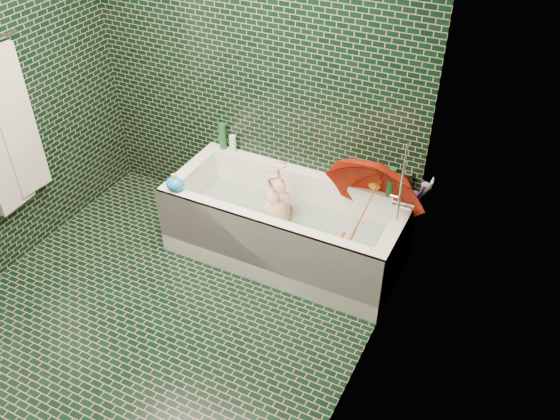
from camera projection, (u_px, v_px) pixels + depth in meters
The scene contains 19 objects.
floor at pixel (156, 324), 3.91m from camera, with size 2.80×2.80×0.00m, color black.
wall_back at pixel (253, 69), 4.16m from camera, with size 2.80×2.80×0.00m, color black.
wall_right at pixel (355, 233), 2.70m from camera, with size 2.80×2.80×0.00m, color black.
bathtub at pixel (285, 233), 4.35m from camera, with size 1.70×0.75×0.55m.
bath_mat at pixel (286, 237), 4.39m from camera, with size 1.35×0.47×0.01m, color green.
water at pixel (286, 222), 4.30m from camera, with size 1.48×0.53×0.00m, color silver.
towel at pixel (5, 130), 3.91m from camera, with size 0.08×0.44×1.12m.
faucet at pixel (402, 199), 3.72m from camera, with size 0.18×0.19×0.55m.
child at pixel (281, 220), 4.30m from camera, with size 0.31×0.21×0.86m, color #EBAC92.
umbrella at pixel (367, 205), 3.93m from camera, with size 0.67×0.67×0.59m, color red.
soap_bottle_a at pixel (411, 198), 4.11m from camera, with size 0.10×0.10×0.27m, color white.
soap_bottle_b at pixel (411, 199), 4.11m from camera, with size 0.09×0.09×0.20m, color #5A2079.
soap_bottle_c at pixel (401, 198), 4.11m from camera, with size 0.14×0.14×0.18m, color #164D20.
bottle_right_tall at pixel (391, 182), 4.08m from camera, with size 0.06×0.06×0.22m, color #164D20.
bottle_right_pump at pixel (407, 186), 4.06m from camera, with size 0.05×0.05×0.20m, color silver.
bottle_left_tall at pixel (223, 136), 4.59m from camera, with size 0.06×0.06×0.21m, color #164D20.
bottle_left_short at pixel (233, 144), 4.57m from camera, with size 0.05×0.05×0.14m, color white.
rubber_duck at pixel (376, 184), 4.17m from camera, with size 0.13×0.09×0.10m.
bath_toy at pixel (175, 184), 4.15m from camera, with size 0.16×0.15×0.13m.
Camera 1 is at (1.93, -2.03, 2.95)m, focal length 38.00 mm.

